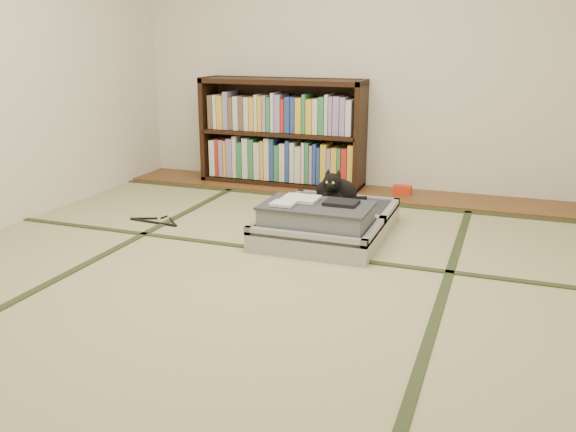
% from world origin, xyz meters
% --- Properties ---
extents(floor, '(4.50, 4.50, 0.00)m').
position_xyz_m(floor, '(0.00, 0.00, 0.00)').
color(floor, tan).
rests_on(floor, ground).
extents(wood_strip, '(4.00, 0.50, 0.02)m').
position_xyz_m(wood_strip, '(0.00, 2.00, 0.01)').
color(wood_strip, brown).
rests_on(wood_strip, ground).
extents(red_item, '(0.15, 0.09, 0.07)m').
position_xyz_m(red_item, '(0.44, 2.03, 0.06)').
color(red_item, red).
rests_on(red_item, wood_strip).
extents(tatami_borders, '(4.00, 4.50, 0.01)m').
position_xyz_m(tatami_borders, '(0.00, 0.49, 0.00)').
color(tatami_borders, '#2D381E').
rests_on(tatami_borders, ground).
extents(bookcase, '(1.45, 0.33, 0.93)m').
position_xyz_m(bookcase, '(-0.64, 2.07, 0.45)').
color(bookcase, black).
rests_on(bookcase, wood_strip).
extents(suitcase, '(0.77, 1.02, 0.30)m').
position_xyz_m(suitcase, '(0.16, 0.77, 0.11)').
color(suitcase, '#A2A2A7').
rests_on(suitcase, floor).
extents(cat, '(0.34, 0.34, 0.27)m').
position_xyz_m(cat, '(0.14, 1.06, 0.25)').
color(cat, black).
rests_on(cat, suitcase).
extents(cable_coil, '(0.11, 0.11, 0.03)m').
position_xyz_m(cable_coil, '(0.32, 1.09, 0.16)').
color(cable_coil, white).
rests_on(cable_coil, suitcase).
extents(hanger, '(0.41, 0.20, 0.01)m').
position_xyz_m(hanger, '(-1.08, 0.68, 0.01)').
color(hanger, black).
rests_on(hanger, floor).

